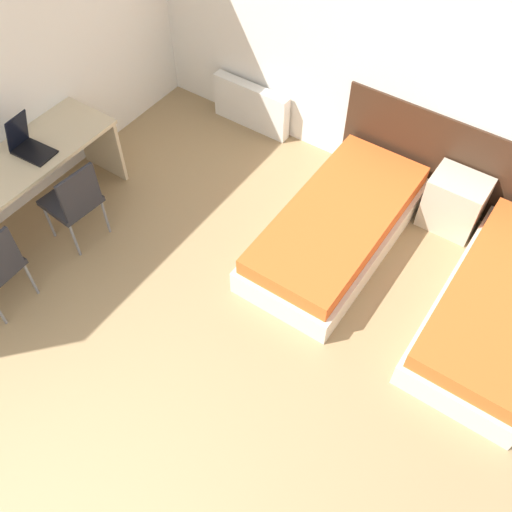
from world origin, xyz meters
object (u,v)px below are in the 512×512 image
object	(u,v)px
nightstand	(454,203)
laptop	(28,145)
bed_near_door	(502,308)
chair_near_laptop	(74,200)
bed_near_window	(337,227)

from	to	relation	value
nightstand	laptop	xyz separation A→B (m)	(-3.15, -1.98, 0.54)
bed_near_door	laptop	world-z (taller)	laptop
nightstand	chair_near_laptop	size ratio (longest dim) A/B	0.64
bed_near_window	chair_near_laptop	size ratio (longest dim) A/B	2.30
bed_near_window	nightstand	xyz separation A→B (m)	(0.75, 0.80, 0.08)
chair_near_laptop	laptop	bearing A→B (deg)	177.54
bed_near_window	laptop	distance (m)	2.75
bed_near_window	nightstand	world-z (taller)	nightstand
bed_near_window	laptop	xyz separation A→B (m)	(-2.40, -1.18, 0.62)
nightstand	laptop	size ratio (longest dim) A/B	1.50
bed_near_door	laptop	bearing A→B (deg)	-163.14
chair_near_laptop	nightstand	bearing A→B (deg)	41.95
chair_near_laptop	laptop	xyz separation A→B (m)	(-0.49, 0.06, 0.33)
bed_near_window	bed_near_door	world-z (taller)	same
laptop	bed_near_door	bearing A→B (deg)	12.67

